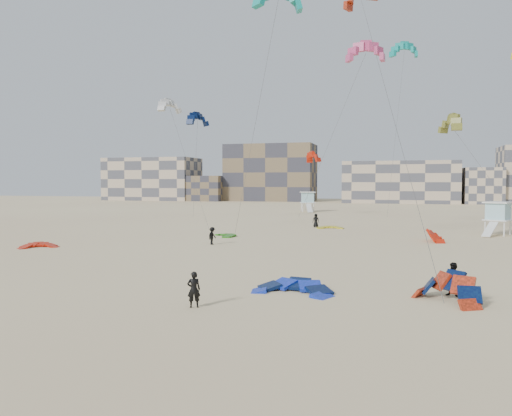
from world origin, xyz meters
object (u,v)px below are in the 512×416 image
(kite_ground_blue, at_px, (293,292))
(lifeguard_tower_near, at_px, (498,219))
(kitesurfer_main, at_px, (194,289))
(kite_ground_orange, at_px, (446,302))

(kite_ground_blue, distance_m, lifeguard_tower_near, 39.19)
(kitesurfer_main, bearing_deg, kite_ground_blue, -159.30)
(lifeguard_tower_near, bearing_deg, kitesurfer_main, -89.10)
(kite_ground_orange, bearing_deg, kitesurfer_main, -115.11)
(kite_ground_orange, xyz_separation_m, kitesurfer_main, (-11.88, -4.47, 0.88))
(lifeguard_tower_near, bearing_deg, kite_ground_orange, -75.60)
(kite_ground_orange, xyz_separation_m, lifeguard_tower_near, (8.60, 35.54, 1.89))
(kite_ground_blue, relative_size, kite_ground_orange, 1.18)
(kite_ground_orange, bearing_deg, kite_ground_blue, -136.13)
(kitesurfer_main, distance_m, lifeguard_tower_near, 44.95)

